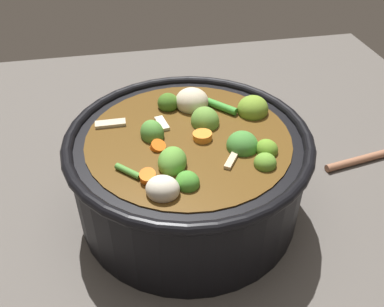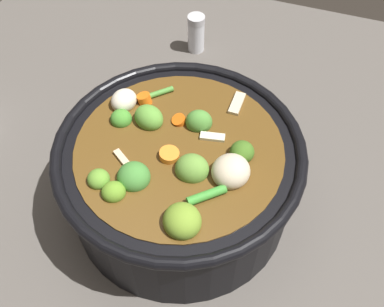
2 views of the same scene
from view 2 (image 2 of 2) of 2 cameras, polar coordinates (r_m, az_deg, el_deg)
The scene contains 3 objects.
ground_plane at distance 0.65m, azimuth -1.44°, elevation -6.17°, with size 1.10×1.10×0.00m, color #514C47.
cooking_pot at distance 0.59m, azimuth -1.59°, elevation -2.67°, with size 0.32×0.32×0.15m.
salt_shaker at distance 0.86m, azimuth 0.54°, elevation 15.42°, with size 0.03×0.03×0.07m.
Camera 2 is at (-0.31, -0.13, 0.55)m, focal length 40.89 mm.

